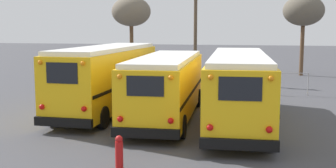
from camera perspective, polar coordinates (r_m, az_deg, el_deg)
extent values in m
plane|color=#424247|center=(20.64, 0.33, -4.20)|extent=(160.00, 160.00, 0.00)
cube|color=yellow|center=(21.45, -8.21, 0.83)|extent=(2.68, 9.70, 2.77)
cube|color=white|center=(21.32, -8.29, 4.79)|extent=(2.48, 9.30, 0.20)
cube|color=black|center=(17.28, -14.00, -5.05)|extent=(2.47, 0.27, 0.36)
cube|color=black|center=(16.98, -14.18, 1.44)|extent=(1.33, 0.07, 0.83)
sphere|color=red|center=(17.59, -16.72, -2.99)|extent=(0.22, 0.22, 0.22)
sphere|color=orange|center=(17.35, -16.95, 2.81)|extent=(0.18, 0.18, 0.18)
sphere|color=red|center=(16.77, -11.32, -3.33)|extent=(0.22, 0.22, 0.22)
sphere|color=orange|center=(16.52, -11.48, 2.76)|extent=(0.18, 0.18, 0.18)
cube|color=black|center=(21.95, -11.17, 0.38)|extent=(0.28, 9.44, 0.14)
cube|color=black|center=(21.06, -5.10, 0.19)|extent=(0.28, 9.44, 0.14)
cylinder|color=black|center=(25.27, -7.65, -0.94)|extent=(0.31, 0.97, 0.97)
cylinder|color=black|center=(24.56, -2.71, -1.13)|extent=(0.31, 0.97, 0.97)
cylinder|color=black|center=(18.97, -15.20, -4.06)|extent=(0.31, 0.97, 0.97)
cylinder|color=black|center=(18.02, -8.85, -4.50)|extent=(0.31, 0.97, 0.97)
cube|color=yellow|center=(19.49, -0.19, -0.33)|extent=(2.84, 9.39, 2.42)
cube|color=white|center=(19.35, -0.19, 3.51)|extent=(2.63, 9.01, 0.20)
cube|color=black|center=(15.17, -3.09, -6.66)|extent=(2.51, 0.30, 0.36)
cube|color=black|center=(14.86, -3.12, -0.30)|extent=(1.35, 0.09, 0.73)
sphere|color=red|center=(15.26, -6.50, -4.73)|extent=(0.22, 0.22, 0.22)
sphere|color=orange|center=(15.01, -6.59, 0.99)|extent=(0.18, 0.18, 0.18)
sphere|color=red|center=(14.88, 0.37, -5.01)|extent=(0.22, 0.22, 0.22)
sphere|color=orange|center=(14.62, 0.37, 0.86)|extent=(0.18, 0.18, 0.18)
cube|color=black|center=(19.75, -3.74, -0.77)|extent=(0.41, 9.11, 0.14)
cube|color=black|center=(19.36, 3.43, -0.94)|extent=(0.41, 9.11, 0.14)
cylinder|color=black|center=(23.11, -1.65, -1.73)|extent=(0.32, 0.94, 0.93)
cylinder|color=black|center=(22.80, 4.03, -1.88)|extent=(0.32, 0.94, 0.93)
cylinder|color=black|center=(16.71, -5.98, -5.48)|extent=(0.32, 0.94, 0.93)
cylinder|color=black|center=(16.27, 1.89, -5.80)|extent=(0.32, 0.94, 0.93)
cube|color=yellow|center=(18.92, 9.51, -0.39)|extent=(2.97, 10.86, 2.55)
cube|color=white|center=(18.77, 9.61, 3.77)|extent=(2.75, 10.42, 0.20)
cube|color=black|center=(13.83, 9.58, -8.06)|extent=(2.55, 0.31, 0.36)
cube|color=black|center=(13.48, 9.75, -0.66)|extent=(1.37, 0.09, 0.77)
sphere|color=red|center=(13.70, 5.70, -5.88)|extent=(0.22, 0.22, 0.22)
sphere|color=orange|center=(13.41, 5.79, 0.90)|extent=(0.18, 0.18, 0.18)
sphere|color=red|center=(13.73, 13.55, -6.04)|extent=(0.22, 0.22, 0.22)
sphere|color=orange|center=(13.44, 13.77, 0.73)|extent=(0.18, 0.18, 0.18)
cube|color=black|center=(18.97, 5.70, -0.88)|extent=(0.50, 10.54, 0.14)
cube|color=black|center=(19.00, 13.30, -1.04)|extent=(0.50, 10.54, 0.14)
cylinder|color=black|center=(23.14, 6.49, -1.66)|extent=(0.33, 1.03, 1.02)
cylinder|color=black|center=(23.16, 12.26, -1.78)|extent=(0.33, 1.03, 1.02)
cylinder|color=black|center=(15.16, 5.09, -6.68)|extent=(0.33, 1.03, 1.02)
cylinder|color=black|center=(15.19, 13.97, -6.85)|extent=(0.33, 1.03, 1.02)
cylinder|color=brown|center=(33.09, 3.73, 6.94)|extent=(0.27, 0.27, 7.61)
cylinder|color=brown|center=(38.87, 17.68, 4.56)|extent=(0.34, 0.34, 4.70)
ellipsoid|color=#5B5447|center=(38.85, 17.89, 9.45)|extent=(3.53, 3.53, 2.65)
cylinder|color=brown|center=(34.82, -4.94, 4.51)|extent=(0.31, 0.31, 4.63)
ellipsoid|color=#6B6051|center=(34.78, -5.01, 9.75)|extent=(3.17, 3.17, 2.38)
cylinder|color=#939399|center=(29.68, -10.75, 0.71)|extent=(0.06, 0.06, 1.40)
cylinder|color=#939399|center=(28.85, -6.28, 0.60)|extent=(0.06, 0.06, 1.40)
cylinder|color=#939399|center=(28.20, -1.57, 0.48)|extent=(0.06, 0.06, 1.40)
cylinder|color=#939399|center=(27.75, 3.32, 0.35)|extent=(0.06, 0.06, 1.40)
cylinder|color=#939399|center=(27.51, 8.34, 0.21)|extent=(0.06, 0.06, 1.40)
cylinder|color=#939399|center=(27.49, 13.41, 0.07)|extent=(0.06, 0.06, 1.40)
cylinder|color=#939399|center=(27.68, 18.44, -0.06)|extent=(0.06, 0.06, 1.40)
cylinder|color=#939399|center=(27.67, 3.34, 1.78)|extent=(14.59, 0.04, 0.04)
cylinder|color=#B21414|center=(13.01, -6.63, -9.54)|extent=(0.24, 0.24, 0.85)
sphere|color=#B21414|center=(12.87, -6.66, -7.44)|extent=(0.23, 0.23, 0.23)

